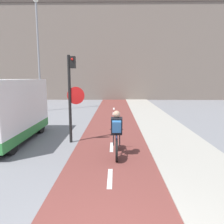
{
  "coord_description": "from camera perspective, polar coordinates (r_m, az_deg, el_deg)",
  "views": [
    {
      "loc": [
        0.13,
        -2.16,
        2.52
      ],
      "look_at": [
        0.0,
        6.24,
        1.2
      ],
      "focal_mm": 35.0,
      "sensor_mm": 36.0,
      "label": 1
    }
  ],
  "objects": [
    {
      "name": "street_lamp_far",
      "position": [
        17.64,
        -18.75,
        16.2
      ],
      "size": [
        0.36,
        0.36,
        8.19
      ],
      "color": "gray",
      "rests_on": "ground_plane"
    },
    {
      "name": "traffic_light_pole",
      "position": [
        8.49,
        -10.51,
        5.75
      ],
      "size": [
        0.67,
        0.25,
        3.36
      ],
      "color": "black",
      "rests_on": "ground_plane"
    },
    {
      "name": "cyclist_near",
      "position": [
        7.08,
        1.21,
        -5.89
      ],
      "size": [
        0.46,
        1.74,
        1.49
      ],
      "color": "black",
      "rests_on": "ground_plane"
    },
    {
      "name": "van",
      "position": [
        9.52,
        -26.77,
        0.05
      ],
      "size": [
        2.18,
        4.42,
        2.46
      ],
      "color": "white",
      "rests_on": "ground_plane"
    },
    {
      "name": "building_row_background",
      "position": [
        27.78,
        0.66,
        15.24
      ],
      "size": [
        60.0,
        5.2,
        11.12
      ],
      "color": "slate",
      "rests_on": "ground_plane"
    }
  ]
}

